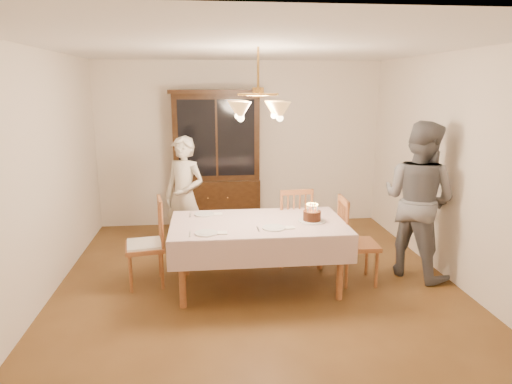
{
  "coord_description": "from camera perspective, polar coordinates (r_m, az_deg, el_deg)",
  "views": [
    {
      "loc": [
        -0.55,
        -4.76,
        2.22
      ],
      "look_at": [
        0.0,
        0.2,
        1.05
      ],
      "focal_mm": 32.0,
      "sensor_mm": 36.0,
      "label": 1
    }
  ],
  "objects": [
    {
      "name": "ground",
      "position": [
        5.28,
        0.24,
        -11.66
      ],
      "size": [
        5.0,
        5.0,
        0.0
      ],
      "primitive_type": "plane",
      "color": "brown",
      "rests_on": "ground"
    },
    {
      "name": "room_shell",
      "position": [
        4.84,
        0.26,
        5.6
      ],
      "size": [
        5.0,
        5.0,
        5.0
      ],
      "color": "white",
      "rests_on": "ground"
    },
    {
      "name": "dining_table",
      "position": [
        5.03,
        0.25,
        -4.59
      ],
      "size": [
        1.9,
        1.1,
        0.76
      ],
      "color": "brown",
      "rests_on": "ground"
    },
    {
      "name": "china_hutch",
      "position": [
        7.12,
        -4.93,
        3.6
      ],
      "size": [
        1.38,
        0.54,
        2.16
      ],
      "color": "black",
      "rests_on": "ground"
    },
    {
      "name": "chair_far_side",
      "position": [
        5.8,
        4.55,
        -4.7
      ],
      "size": [
        0.47,
        0.46,
        1.0
      ],
      "color": "brown",
      "rests_on": "ground"
    },
    {
      "name": "chair_left_end",
      "position": [
        5.31,
        -13.64,
        -6.62
      ],
      "size": [
        0.49,
        0.5,
        1.0
      ],
      "color": "brown",
      "rests_on": "ground"
    },
    {
      "name": "chair_right_end",
      "position": [
        5.36,
        12.5,
        -6.51
      ],
      "size": [
        0.44,
        0.46,
        1.0
      ],
      "color": "brown",
      "rests_on": "ground"
    },
    {
      "name": "elderly_woman",
      "position": [
        6.01,
        -8.92,
        -0.67
      ],
      "size": [
        0.69,
        0.64,
        1.59
      ],
      "primitive_type": "imported",
      "rotation": [
        0.0,
        0.0,
        -0.59
      ],
      "color": "beige",
      "rests_on": "ground"
    },
    {
      "name": "adult_in_grey",
      "position": [
        5.64,
        19.62,
        -0.94
      ],
      "size": [
        1.09,
        1.13,
        1.84
      ],
      "primitive_type": "imported",
      "rotation": [
        0.0,
        0.0,
        2.2
      ],
      "color": "slate",
      "rests_on": "ground"
    },
    {
      "name": "birthday_cake",
      "position": [
        5.06,
        7.01,
        -3.08
      ],
      "size": [
        0.3,
        0.3,
        0.2
      ],
      "color": "white",
      "rests_on": "dining_table"
    },
    {
      "name": "place_setting_near_left",
      "position": [
        4.65,
        -6.08,
        -5.13
      ],
      "size": [
        0.38,
        0.23,
        0.02
      ],
      "color": "white",
      "rests_on": "dining_table"
    },
    {
      "name": "place_setting_near_right",
      "position": [
        4.79,
        2.41,
        -4.5
      ],
      "size": [
        0.39,
        0.24,
        0.02
      ],
      "color": "white",
      "rests_on": "dining_table"
    },
    {
      "name": "place_setting_far_left",
      "position": [
        5.31,
        -6.34,
        -2.77
      ],
      "size": [
        0.38,
        0.23,
        0.02
      ],
      "color": "white",
      "rests_on": "dining_table"
    },
    {
      "name": "chandelier",
      "position": [
        4.8,
        0.27,
        10.29
      ],
      "size": [
        0.62,
        0.62,
        0.73
      ],
      "color": "#BF8C3F",
      "rests_on": "ground"
    }
  ]
}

